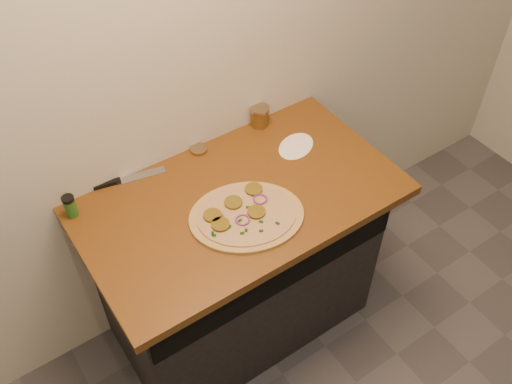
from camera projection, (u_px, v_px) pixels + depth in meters
cabinet at (238, 265)px, 2.48m from camera, size 1.10×0.60×0.86m
countertop at (240, 199)px, 2.14m from camera, size 1.20×0.70×0.04m
pizza at (246, 215)px, 2.05m from camera, size 0.53×0.53×0.03m
chefs_knife at (123, 180)px, 2.18m from camera, size 0.28×0.08×0.02m
mason_jar_lid at (199, 149)px, 2.29m from camera, size 0.08×0.08×0.01m
salsa_jar at (260, 116)px, 2.38m from camera, size 0.08×0.08×0.09m
spice_shaker at (70, 206)px, 2.03m from camera, size 0.04×0.04×0.09m
flour_spill at (296, 146)px, 2.32m from camera, size 0.23×0.23×0.00m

